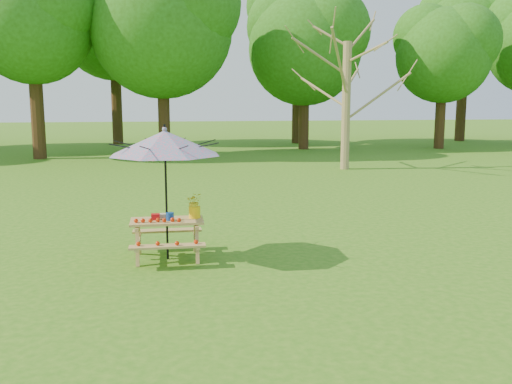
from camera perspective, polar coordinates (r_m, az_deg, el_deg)
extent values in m
cylinder|color=olive|center=(21.71, 9.00, 8.46)|extent=(0.39, 0.39, 4.72)
cube|color=tan|center=(9.59, -8.90, -2.88)|extent=(1.20, 0.62, 0.04)
cube|color=tan|center=(9.13, -8.85, -5.39)|extent=(1.20, 0.22, 0.04)
cube|color=tan|center=(10.19, -8.87, -3.82)|extent=(1.20, 0.22, 0.04)
cylinder|color=black|center=(9.51, -8.97, -0.08)|extent=(0.04, 0.04, 2.25)
cone|color=#209BBA|center=(9.41, -9.10, 4.88)|extent=(2.44, 2.44, 0.40)
sphere|color=#209BBA|center=(9.39, -9.14, 6.22)|extent=(0.08, 0.08, 0.08)
cube|color=#B50E14|center=(9.62, -10.02, -2.45)|extent=(0.14, 0.12, 0.10)
cylinder|color=#123F96|center=(9.53, -8.59, -2.43)|extent=(0.13, 0.13, 0.13)
cube|color=beige|center=(9.76, -9.29, -2.35)|extent=(0.13, 0.13, 0.07)
cylinder|color=yellow|center=(9.67, -6.16, -2.01)|extent=(0.20, 0.20, 0.20)
imported|color=gold|center=(9.63, -6.18, -0.94)|extent=(0.26, 0.23, 0.29)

